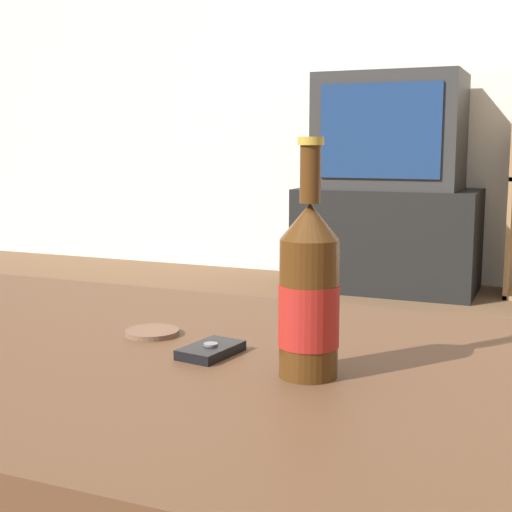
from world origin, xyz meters
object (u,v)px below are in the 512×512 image
beer_bottle (309,294)px  television (390,132)px  cell_phone (211,350)px  tv_stand (387,239)px

beer_bottle → television: bearing=100.4°
television → cell_phone: 2.74m
tv_stand → television: television is taller
tv_stand → beer_bottle: 2.79m
tv_stand → cell_phone: (0.35, -2.70, 0.19)m
tv_stand → beer_bottle: (0.50, -2.73, 0.29)m
beer_bottle → cell_phone: 0.19m
tv_stand → beer_bottle: bearing=-79.6°
television → beer_bottle: (0.50, -2.73, -0.25)m
cell_phone → tv_stand: bearing=106.1°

